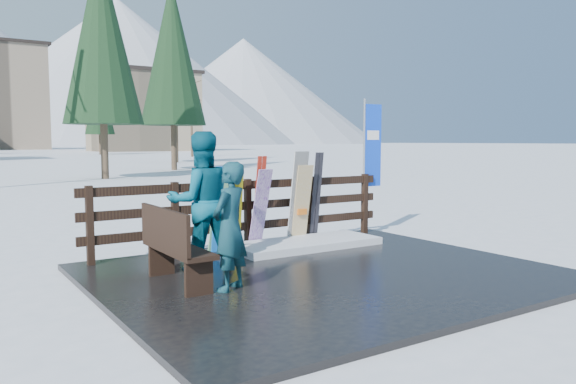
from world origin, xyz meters
TOP-DOWN VIEW (x-y plane):
  - ground at (0.00, 0.00)m, footprint 700.00×700.00m
  - deck at (0.00, 0.00)m, footprint 6.00×5.00m
  - fence at (0.00, 2.20)m, footprint 5.60×0.10m
  - snow_patch at (0.77, 1.60)m, footprint 2.57×1.00m
  - bench at (-2.04, 0.45)m, footprint 0.40×1.50m
  - snowboard_0 at (-0.59, 1.98)m, footprint 0.29×0.24m
  - snowboard_1 at (-0.61, 1.98)m, footprint 0.30×0.37m
  - snowboard_2 at (-0.39, 1.98)m, footprint 0.31×0.19m
  - snowboard_3 at (0.11, 1.98)m, footprint 0.26×0.42m
  - snowboard_4 at (0.87, 1.98)m, footprint 0.29×0.29m
  - snowboard_5 at (0.96, 1.98)m, footprint 0.31×0.27m
  - ski_pair_a at (0.13, 2.05)m, footprint 0.16×0.26m
  - ski_pair_b at (1.33, 2.05)m, footprint 0.17×0.22m
  - rental_flag at (2.78, 2.25)m, footprint 0.45×0.04m
  - person_front at (-1.54, -0.13)m, footprint 0.68×0.62m
  - person_back at (-1.41, 0.99)m, footprint 1.03×0.85m
  - trees at (4.01, 48.37)m, footprint 41.99×68.80m

SIDE VIEW (x-z plane):
  - ground at x=0.00m, z-range 0.00..0.00m
  - deck at x=0.00m, z-range 0.00..0.08m
  - snow_patch at x=0.77m, z-range 0.08..0.20m
  - bench at x=-2.04m, z-range 0.11..1.08m
  - fence at x=0.00m, z-range 0.16..1.31m
  - snowboard_3 at x=0.11m, z-range 0.08..1.41m
  - snowboard_1 at x=-0.61m, z-range 0.08..1.43m
  - snowboard_5 at x=0.96m, z-range 0.08..1.45m
  - snowboard_2 at x=-0.39m, z-range 0.08..1.47m
  - snowboard_0 at x=-0.59m, z-range 0.08..1.47m
  - ski_pair_a at x=0.13m, z-range 0.08..1.62m
  - person_front at x=-1.54m, z-range 0.08..1.63m
  - ski_pair_b at x=1.33m, z-range 0.08..1.67m
  - snowboard_4 at x=0.87m, z-range 0.08..1.69m
  - person_back at x=-1.41m, z-range 0.08..2.00m
  - rental_flag at x=2.78m, z-range 0.39..2.99m
  - trees at x=4.01m, z-range -0.81..12.44m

